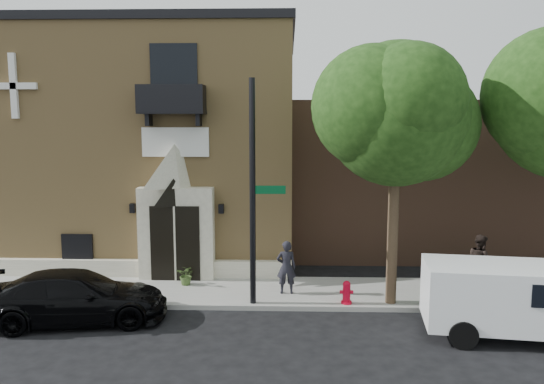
# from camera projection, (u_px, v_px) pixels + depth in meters

# --- Properties ---
(ground) EXTENTS (120.00, 120.00, 0.00)m
(ground) POSITION_uv_depth(u_px,v_px,m) (192.00, 310.00, 15.88)
(ground) COLOR black
(ground) RESTS_ON ground
(sidewalk) EXTENTS (42.00, 3.00, 0.15)m
(sidewalk) POSITION_uv_depth(u_px,v_px,m) (231.00, 292.00, 17.32)
(sidewalk) COLOR gray
(sidewalk) RESTS_ON ground
(church) EXTENTS (12.20, 11.01, 9.30)m
(church) POSITION_uv_depth(u_px,v_px,m) (155.00, 143.00, 23.21)
(church) COLOR tan
(church) RESTS_ON ground
(neighbour_building) EXTENTS (18.00, 8.00, 6.40)m
(neighbour_building) POSITION_uv_depth(u_px,v_px,m) (490.00, 174.00, 23.98)
(neighbour_building) COLOR brown
(neighbour_building) RESTS_ON ground
(street_tree_left) EXTENTS (4.97, 4.38, 7.77)m
(street_tree_left) POSITION_uv_depth(u_px,v_px,m) (398.00, 113.00, 15.23)
(street_tree_left) COLOR #38281C
(street_tree_left) RESTS_ON sidewalk
(black_sedan) EXTENTS (5.25, 2.80, 1.45)m
(black_sedan) POSITION_uv_depth(u_px,v_px,m) (76.00, 297.00, 14.87)
(black_sedan) COLOR black
(black_sedan) RESTS_ON ground
(cargo_van) EXTENTS (4.96, 2.50, 1.94)m
(cargo_van) POSITION_uv_depth(u_px,v_px,m) (526.00, 298.00, 13.68)
(cargo_van) COLOR white
(cargo_van) RESTS_ON ground
(street_sign) EXTENTS (1.07, 1.07, 6.71)m
(street_sign) POSITION_uv_depth(u_px,v_px,m) (253.00, 193.00, 15.63)
(street_sign) COLOR black
(street_sign) RESTS_ON sidewalk
(fire_hydrant) EXTENTS (0.40, 0.32, 0.71)m
(fire_hydrant) POSITION_uv_depth(u_px,v_px,m) (347.00, 292.00, 15.98)
(fire_hydrant) COLOR #BE0520
(fire_hydrant) RESTS_ON sidewalk
(dumpster) EXTENTS (1.94, 1.50, 1.12)m
(dumpster) POSITION_uv_depth(u_px,v_px,m) (468.00, 282.00, 16.30)
(dumpster) COLOR #0F3A1C
(dumpster) RESTS_ON sidewalk
(planter) EXTENTS (0.71, 0.64, 0.68)m
(planter) POSITION_uv_depth(u_px,v_px,m) (187.00, 275.00, 17.79)
(planter) COLOR #405928
(planter) RESTS_ON sidewalk
(pedestrian_near) EXTENTS (0.65, 0.44, 1.72)m
(pedestrian_near) POSITION_uv_depth(u_px,v_px,m) (286.00, 267.00, 16.85)
(pedestrian_near) COLOR black
(pedestrian_near) RESTS_ON sidewalk
(pedestrian_far) EXTENTS (0.89, 1.02, 1.80)m
(pedestrian_far) POSITION_uv_depth(u_px,v_px,m) (480.00, 262.00, 17.33)
(pedestrian_far) COLOR black
(pedestrian_far) RESTS_ON sidewalk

